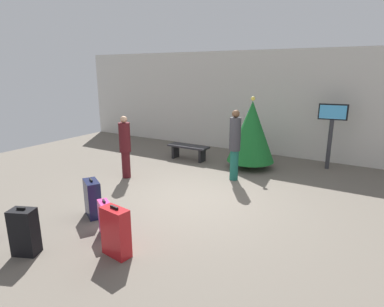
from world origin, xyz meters
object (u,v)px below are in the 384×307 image
waiting_bench (188,149)px  suitcase_1 (24,232)px  suitcase_3 (93,198)px  suitcase_4 (116,232)px  suitcase_2 (105,218)px  traveller_0 (125,145)px  traveller_1 (235,143)px  holiday_tree (251,131)px  flight_info_kiosk (332,125)px

waiting_bench → suitcase_1: (0.66, -6.02, 0.03)m
suitcase_3 → suitcase_4: (1.40, -0.80, 0.03)m
suitcase_1 → waiting_bench: bearing=96.3°
suitcase_2 → suitcase_4: (0.63, -0.38, 0.09)m
traveller_0 → traveller_1: 2.92m
suitcase_1 → suitcase_4: bearing=29.3°
waiting_bench → suitcase_2: suitcase_2 is taller
holiday_tree → suitcase_4: bearing=-91.2°
flight_info_kiosk → suitcase_1: flight_info_kiosk is taller
suitcase_1 → suitcase_2: size_ratio=1.21×
suitcase_1 → traveller_0: bearing=108.1°
suitcase_2 → traveller_1: bearing=78.8°
traveller_0 → suitcase_3: bearing=-63.7°
suitcase_3 → suitcase_4: suitcase_4 is taller
flight_info_kiosk → traveller_0: 5.90m
holiday_tree → traveller_0: size_ratio=1.26×
traveller_1 → suitcase_1: (-1.40, -4.97, -0.62)m
suitcase_2 → suitcase_3: bearing=151.7°
holiday_tree → suitcase_4: 5.57m
waiting_bench → traveller_0: (-0.53, -2.37, 0.54)m
traveller_0 → suitcase_4: bearing=-50.0°
traveller_1 → suitcase_3: bearing=-114.0°
traveller_0 → suitcase_2: size_ratio=2.55×
traveller_0 → traveller_1: bearing=27.1°
holiday_tree → flight_info_kiosk: bearing=28.5°
traveller_1 → suitcase_3: 3.84m
suitcase_4 → flight_info_kiosk: bearing=72.2°
traveller_1 → suitcase_2: bearing=-101.2°
flight_info_kiosk → waiting_bench: flight_info_kiosk is taller
holiday_tree → suitcase_4: size_ratio=2.53×
suitcase_1 → suitcase_2: (0.64, 1.09, -0.07)m
traveller_0 → suitcase_2: 3.19m
flight_info_kiosk → suitcase_1: (-3.39, -7.33, -0.93)m
flight_info_kiosk → suitcase_3: size_ratio=2.46×
holiday_tree → suitcase_3: (-1.52, -4.73, -0.73)m
flight_info_kiosk → suitcase_4: flight_info_kiosk is taller
traveller_1 → suitcase_4: size_ratio=2.24×
suitcase_3 → suitcase_4: size_ratio=0.93×
holiday_tree → suitcase_2: size_ratio=3.21×
waiting_bench → traveller_1: (2.06, -1.05, 0.65)m
suitcase_1 → suitcase_3: 1.52m
flight_info_kiosk → suitcase_3: (-3.53, -5.82, -0.94)m
holiday_tree → waiting_bench: (-2.04, -0.22, -0.75)m
suitcase_1 → holiday_tree: bearing=77.5°
traveller_0 → traveller_1: traveller_1 is taller
holiday_tree → suitcase_4: holiday_tree is taller
flight_info_kiosk → suitcase_2: bearing=-113.8°
holiday_tree → suitcase_2: bearing=-98.2°
flight_info_kiosk → suitcase_2: 6.89m
holiday_tree → waiting_bench: holiday_tree is taller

